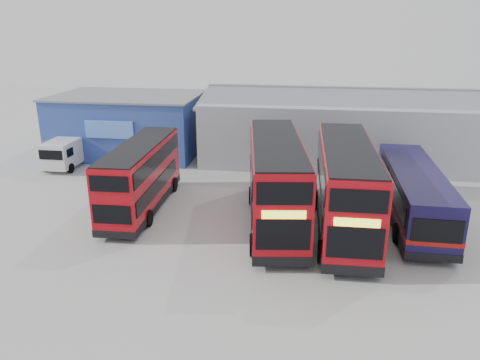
{
  "coord_description": "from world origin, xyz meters",
  "views": [
    {
      "loc": [
        1.57,
        -20.11,
        11.07
      ],
      "look_at": [
        -2.39,
        5.91,
        2.1
      ],
      "focal_mm": 35.0,
      "sensor_mm": 36.0,
      "label": 1
    }
  ],
  "objects_px": {
    "office_block": "(129,124)",
    "double_decker_centre": "(276,183)",
    "maintenance_shed": "(387,127)",
    "double_decker_right": "(345,189)",
    "double_decker_left": "(141,177)",
    "panel_van": "(68,150)",
    "single_decker_blue": "(413,195)"
  },
  "relations": [
    {
      "from": "office_block",
      "to": "double_decker_centre",
      "type": "bearing_deg",
      "value": -43.82
    },
    {
      "from": "office_block",
      "to": "double_decker_centre",
      "type": "height_order",
      "value": "office_block"
    },
    {
      "from": "maintenance_shed",
      "to": "double_decker_right",
      "type": "height_order",
      "value": "maintenance_shed"
    },
    {
      "from": "double_decker_left",
      "to": "panel_van",
      "type": "bearing_deg",
      "value": -43.24
    },
    {
      "from": "office_block",
      "to": "double_decker_left",
      "type": "relative_size",
      "value": 1.25
    },
    {
      "from": "maintenance_shed",
      "to": "panel_van",
      "type": "bearing_deg",
      "value": -165.69
    },
    {
      "from": "office_block",
      "to": "double_decker_right",
      "type": "bearing_deg",
      "value": -37.63
    },
    {
      "from": "single_decker_blue",
      "to": "double_decker_centre",
      "type": "bearing_deg",
      "value": 12.08
    },
    {
      "from": "maintenance_shed",
      "to": "single_decker_blue",
      "type": "relative_size",
      "value": 2.64
    },
    {
      "from": "single_decker_blue",
      "to": "double_decker_left",
      "type": "bearing_deg",
      "value": 3.06
    },
    {
      "from": "double_decker_left",
      "to": "single_decker_blue",
      "type": "height_order",
      "value": "double_decker_left"
    },
    {
      "from": "double_decker_centre",
      "to": "panel_van",
      "type": "height_order",
      "value": "double_decker_centre"
    },
    {
      "from": "office_block",
      "to": "double_decker_left",
      "type": "bearing_deg",
      "value": -65.8
    },
    {
      "from": "maintenance_shed",
      "to": "double_decker_left",
      "type": "relative_size",
      "value": 3.09
    },
    {
      "from": "double_decker_centre",
      "to": "single_decker_blue",
      "type": "relative_size",
      "value": 1.02
    },
    {
      "from": "double_decker_right",
      "to": "double_decker_centre",
      "type": "bearing_deg",
      "value": 173.98
    },
    {
      "from": "double_decker_left",
      "to": "single_decker_blue",
      "type": "relative_size",
      "value": 0.85
    },
    {
      "from": "double_decker_right",
      "to": "panel_van",
      "type": "distance_m",
      "value": 23.01
    },
    {
      "from": "double_decker_centre",
      "to": "double_decker_right",
      "type": "height_order",
      "value": "double_decker_centre"
    },
    {
      "from": "single_decker_blue",
      "to": "panel_van",
      "type": "xyz_separation_m",
      "value": [
        -25.1,
        7.18,
        -0.28
      ]
    },
    {
      "from": "double_decker_right",
      "to": "single_decker_blue",
      "type": "distance_m",
      "value": 4.53
    },
    {
      "from": "panel_van",
      "to": "double_decker_right",
      "type": "bearing_deg",
      "value": -23.64
    },
    {
      "from": "maintenance_shed",
      "to": "double_decker_right",
      "type": "xyz_separation_m",
      "value": [
        -4.36,
        -15.61,
        -0.19
      ]
    },
    {
      "from": "panel_van",
      "to": "maintenance_shed",
      "type": "bearing_deg",
      "value": 14.03
    },
    {
      "from": "office_block",
      "to": "double_decker_left",
      "type": "xyz_separation_m",
      "value": [
        5.57,
        -12.39,
        -0.52
      ]
    },
    {
      "from": "office_block",
      "to": "single_decker_blue",
      "type": "bearing_deg",
      "value": -28.33
    },
    {
      "from": "double_decker_centre",
      "to": "double_decker_right",
      "type": "bearing_deg",
      "value": -12.85
    },
    {
      "from": "double_decker_left",
      "to": "double_decker_right",
      "type": "distance_m",
      "value": 12.14
    },
    {
      "from": "double_decker_right",
      "to": "single_decker_blue",
      "type": "height_order",
      "value": "double_decker_right"
    },
    {
      "from": "double_decker_right",
      "to": "panel_van",
      "type": "bearing_deg",
      "value": 155.57
    },
    {
      "from": "double_decker_centre",
      "to": "double_decker_right",
      "type": "distance_m",
      "value": 3.83
    },
    {
      "from": "single_decker_blue",
      "to": "panel_van",
      "type": "relative_size",
      "value": 2.21
    }
  ]
}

